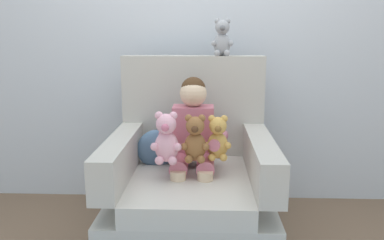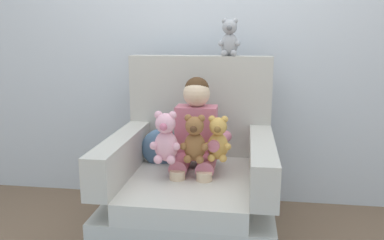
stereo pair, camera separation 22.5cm
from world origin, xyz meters
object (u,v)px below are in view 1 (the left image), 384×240
Objects in this scene: armchair at (191,186)px; seated_child at (193,137)px; plush_grey_on_backrest at (222,38)px; throw_pillow at (157,149)px; plush_brown at (195,140)px; plush_honey at (218,139)px; plush_pink at (166,139)px.

seated_child is (0.01, 0.03, 0.32)m from armchair.
plush_grey_on_backrest reaches higher than throw_pillow.
plush_brown is at bearing -111.21° from plush_grey_on_backrest.
seated_child is 0.72m from plush_grey_on_backrest.
plush_grey_on_backrest is (0.19, 0.34, 0.60)m from seated_child.
throw_pillow is (-0.39, 0.23, -0.13)m from plush_honey.
armchair is 0.34m from throw_pillow.
plush_grey_on_backrest reaches higher than plush_honey.
plush_pink is 0.35m from throw_pillow.
throw_pillow is (-0.43, -0.24, -0.71)m from plush_grey_on_backrest.
plush_honey is (0.16, -0.09, 0.34)m from armchair.
seated_child is 0.25m from plush_pink.
armchair is 3.80× the size of plush_pink.
plush_grey_on_backrest is at bearing 62.56° from plush_pink.
plush_grey_on_backrest is 0.87m from throw_pillow.
plush_honey is at bearing -97.22° from plush_grey_on_backrest.
armchair is at bearing -120.94° from plush_grey_on_backrest.
plush_brown is at bearing -77.59° from armchair.
seated_child reaches higher than plush_pink.
plush_pink is (-0.15, -0.20, 0.04)m from seated_child.
plush_honey is 0.47m from throw_pillow.
throw_pillow is (-0.23, 0.13, 0.21)m from armchair.
plush_pink is at bearing -130.19° from seated_child.
seated_child is at bearing 160.89° from plush_honey.
seated_child is at bearing 71.98° from armchair.
throw_pillow is at bearing -154.04° from plush_grey_on_backrest.
plush_pink is at bearing -145.31° from plush_honey.
throw_pillow is at bearing 111.96° from plush_pink.
plush_pink is 1.20× the size of plush_grey_on_backrest.
plush_grey_on_backrest is (0.03, 0.46, 0.58)m from plush_honey.
plush_honey is at bearing -43.81° from seated_child.
throw_pillow is (-0.26, 0.27, -0.14)m from plush_brown.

